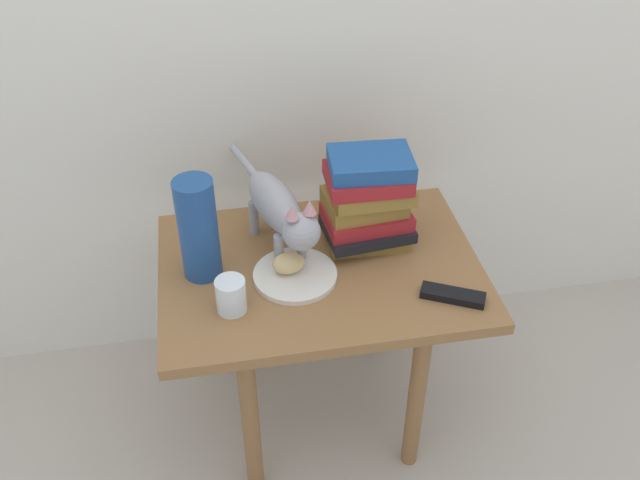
# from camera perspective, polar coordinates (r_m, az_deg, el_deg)

# --- Properties ---
(ground_plane) EXTENTS (6.00, 6.00, 0.00)m
(ground_plane) POSITION_cam_1_polar(r_m,az_deg,el_deg) (2.14, -0.00, -13.62)
(ground_plane) COLOR #B2A899
(side_table) EXTENTS (0.79, 0.57, 0.56)m
(side_table) POSITION_cam_1_polar(r_m,az_deg,el_deg) (1.79, -0.00, -4.04)
(side_table) COLOR olive
(side_table) RESTS_ON ground
(plate) EXTENTS (0.20, 0.20, 0.01)m
(plate) POSITION_cam_1_polar(r_m,az_deg,el_deg) (1.70, -2.04, -2.89)
(plate) COLOR silver
(plate) RESTS_ON side_table
(bread_roll) EXTENTS (0.09, 0.07, 0.05)m
(bread_roll) POSITION_cam_1_polar(r_m,az_deg,el_deg) (1.69, -2.59, -1.89)
(bread_roll) COLOR #E0BC7A
(bread_roll) RESTS_ON plate
(cat) EXTENTS (0.18, 0.46, 0.23)m
(cat) POSITION_cam_1_polar(r_m,az_deg,el_deg) (1.70, -3.30, 2.50)
(cat) COLOR #99999E
(cat) RESTS_ON side_table
(book_stack) EXTENTS (0.23, 0.19, 0.25)m
(book_stack) POSITION_cam_1_polar(r_m,az_deg,el_deg) (1.75, 3.91, 3.25)
(book_stack) COLOR olive
(book_stack) RESTS_ON side_table
(green_vase) EXTENTS (0.09, 0.09, 0.26)m
(green_vase) POSITION_cam_1_polar(r_m,az_deg,el_deg) (1.66, -9.92, 0.89)
(green_vase) COLOR navy
(green_vase) RESTS_ON side_table
(candle_jar) EXTENTS (0.07, 0.07, 0.08)m
(candle_jar) POSITION_cam_1_polar(r_m,az_deg,el_deg) (1.61, -7.27, -4.64)
(candle_jar) COLOR silver
(candle_jar) RESTS_ON side_table
(tv_remote) EXTENTS (0.15, 0.11, 0.02)m
(tv_remote) POSITION_cam_1_polar(r_m,az_deg,el_deg) (1.67, 10.79, -4.45)
(tv_remote) COLOR black
(tv_remote) RESTS_ON side_table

